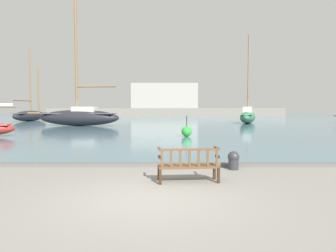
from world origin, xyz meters
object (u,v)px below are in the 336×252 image
channel_buoy (186,131)px  sailboat_outer_port (78,116)px  park_bench (187,165)px  sailboat_mid_port (247,116)px  mooring_bollard (233,160)px  sailboat_nearest_starboard (29,115)px

channel_buoy → sailboat_outer_port: bearing=130.1°
sailboat_outer_port → park_bench: bearing=-68.8°
park_bench → sailboat_mid_port: (8.90, 30.12, 0.46)m
mooring_bollard → sailboat_mid_port: bearing=75.5°
sailboat_nearest_starboard → sailboat_mid_port: sailboat_mid_port is taller
sailboat_outer_port → channel_buoy: sailboat_outer_port is taller
park_bench → sailboat_outer_port: (-9.58, 24.69, 0.60)m
sailboat_outer_port → mooring_bollard: (11.12, -22.94, -0.75)m
channel_buoy → mooring_bollard: bearing=-85.3°
sailboat_nearest_starboard → mooring_bollard: sailboat_nearest_starboard is taller
sailboat_nearest_starboard → sailboat_outer_port: (9.82, -11.45, 0.16)m
park_bench → sailboat_mid_port: bearing=73.5°
park_bench → mooring_bollard: (1.55, 1.76, -0.16)m
mooring_bollard → channel_buoy: bearing=94.7°
park_bench → sailboat_outer_port: 26.49m
sailboat_mid_port → channel_buoy: (-8.23, -17.61, -0.51)m
park_bench → channel_buoy: (0.66, 12.51, -0.05)m
sailboat_outer_port → mooring_bollard: size_ratio=21.34×
mooring_bollard → channel_buoy: 10.79m
sailboat_outer_port → channel_buoy: size_ratio=9.15×
sailboat_mid_port → mooring_bollard: size_ratio=17.54×
park_bench → mooring_bollard: size_ratio=2.80×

